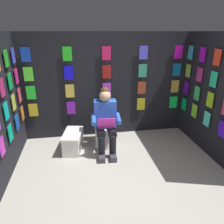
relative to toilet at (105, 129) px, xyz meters
The scene contains 7 objects.
ground_plane 1.64m from the toilet, 93.93° to the left, with size 30.00×30.00×0.00m, color #9E998E.
display_wall_back 0.90m from the toilet, 101.94° to the right, with size 3.47×0.14×2.11m.
display_wall_left 2.06m from the toilet, 162.96° to the left, with size 0.14×2.07×2.11m.
display_wall_right 1.87m from the toilet, 19.19° to the left, with size 0.14×2.07×2.11m.
toilet is the anchor object (origin of this frame).
person_reading 0.35m from the toilet, 86.96° to the left, with size 0.54×0.70×1.19m.
comic_longbox_near 0.65m from the toilet, 11.69° to the left, with size 0.42×0.64×0.36m.
Camera 1 is at (0.61, 2.14, 2.11)m, focal length 34.27 mm.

